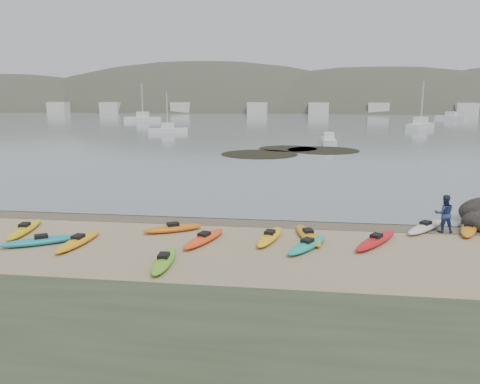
# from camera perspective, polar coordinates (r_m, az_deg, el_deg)

# --- Properties ---
(ground) EXTENTS (600.00, 600.00, 0.00)m
(ground) POSITION_cam_1_polar(r_m,az_deg,el_deg) (24.95, -0.00, -3.38)
(ground) COLOR tan
(ground) RESTS_ON ground
(wet_sand) EXTENTS (60.00, 60.00, 0.00)m
(wet_sand) POSITION_cam_1_polar(r_m,az_deg,el_deg) (24.66, -0.09, -3.55)
(wet_sand) COLOR brown
(wet_sand) RESTS_ON ground
(water) EXTENTS (1200.00, 1200.00, 0.00)m
(water) POSITION_cam_1_polar(r_m,az_deg,el_deg) (323.96, 7.22, 10.46)
(water) COLOR slate
(water) RESTS_ON ground
(kayaks) EXTENTS (22.82, 9.53, 0.34)m
(kayaks) POSITION_cam_1_polar(r_m,az_deg,el_deg) (21.36, -0.05, -5.51)
(kayaks) COLOR yellow
(kayaks) RESTS_ON ground
(person_east) EXTENTS (0.91, 0.71, 1.85)m
(person_east) POSITION_cam_1_polar(r_m,az_deg,el_deg) (24.48, 23.64, -2.44)
(person_east) COLOR navy
(person_east) RESTS_ON ground
(kelp_mats) EXTENTS (15.83, 13.94, 0.04)m
(kelp_mats) POSITION_cam_1_polar(r_m,az_deg,el_deg) (55.54, 6.24, 4.95)
(kelp_mats) COLOR black
(kelp_mats) RESTS_ON water
(moored_boats) EXTENTS (89.28, 79.54, 1.29)m
(moored_boats) POSITION_cam_1_polar(r_m,az_deg,el_deg) (105.51, 7.44, 8.39)
(moored_boats) COLOR silver
(moored_boats) RESTS_ON ground
(far_hills) EXTENTS (550.00, 135.00, 80.00)m
(far_hills) POSITION_cam_1_polar(r_m,az_deg,el_deg) (221.96, 17.08, 5.39)
(far_hills) COLOR #384235
(far_hills) RESTS_ON ground
(far_town) EXTENTS (199.00, 5.00, 4.00)m
(far_town) POSITION_cam_1_polar(r_m,az_deg,el_deg) (168.96, 8.74, 10.04)
(far_town) COLOR beige
(far_town) RESTS_ON ground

